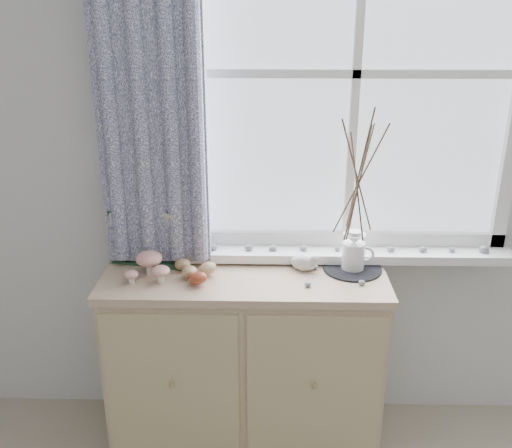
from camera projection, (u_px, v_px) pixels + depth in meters
name	position (u px, v px, depth m)	size (l,w,h in m)	color
room_shell	(325.00, 276.00, 0.59)	(4.04, 4.04, 2.62)	silver
sideboard	(245.00, 361.00, 2.55)	(1.20, 0.45, 0.85)	#C6A88B
botanical_book	(147.00, 238.00, 2.44)	(0.38, 0.13, 0.26)	#204328
toadstool_cluster	(150.00, 264.00, 2.35)	(0.19, 0.17, 0.10)	white
wooden_eggs	(194.00, 271.00, 2.36)	(0.17, 0.18, 0.08)	tan
songbird_figurine	(303.00, 262.00, 2.42)	(0.15, 0.07, 0.08)	beige
crocheted_doily	(352.00, 269.00, 2.44)	(0.25, 0.25, 0.01)	black
twig_pitcher	(359.00, 177.00, 2.29)	(0.28, 0.28, 0.72)	white
sideboard_pebbles	(317.00, 274.00, 2.38)	(0.33, 0.23, 0.02)	gray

